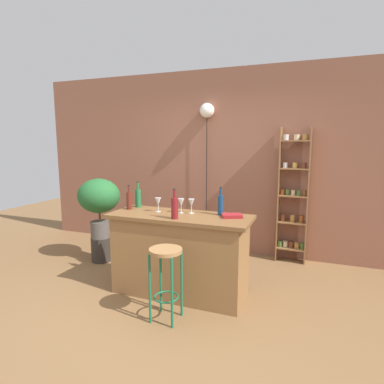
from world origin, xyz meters
name	(u,v)px	position (x,y,z in m)	size (l,w,h in m)	color
ground	(169,305)	(0.00, 0.00, 0.00)	(12.00, 12.00, 0.00)	brown
back_wall	(221,162)	(0.00, 1.95, 1.40)	(6.40, 0.10, 2.80)	#8C5642
kitchen_counter	(180,254)	(0.00, 0.30, 0.46)	(1.59, 0.61, 0.92)	olive
bar_stool	(166,268)	(0.09, -0.25, 0.52)	(0.32, 0.32, 0.71)	#196642
spice_shelf	(293,197)	(1.10, 1.79, 0.95)	(0.41, 0.18, 1.92)	olive
plant_stool	(101,249)	(-1.46, 0.81, 0.18)	(0.28, 0.28, 0.35)	#2D2823
potted_plant	(99,199)	(-1.46, 0.81, 0.91)	(0.61, 0.55, 0.85)	#514C47
bottle_spirits_clear	(129,200)	(-0.68, 0.36, 1.03)	(0.07, 0.07, 0.29)	#5B2319
bottle_sauce_amber	(175,207)	(0.02, 0.12, 1.04)	(0.07, 0.07, 0.32)	maroon
bottle_soda_blue	(220,204)	(0.42, 0.46, 1.03)	(0.06, 0.06, 0.31)	navy
bottle_olive_oil	(138,197)	(-0.65, 0.51, 1.04)	(0.07, 0.07, 0.32)	#236638
wine_glass_left	(158,202)	(-0.29, 0.36, 1.03)	(0.07, 0.07, 0.16)	silver
wine_glass_center	(181,203)	(-0.02, 0.40, 1.03)	(0.07, 0.07, 0.16)	silver
wine_glass_right	(191,203)	(0.09, 0.42, 1.03)	(0.07, 0.07, 0.16)	silver
cookbook	(232,216)	(0.57, 0.39, 0.93)	(0.21, 0.15, 0.04)	maroon
pendant_globe_light	(207,113)	(-0.20, 1.84, 2.15)	(0.22, 0.22, 2.30)	black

